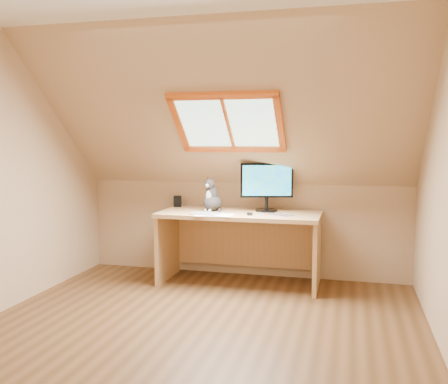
% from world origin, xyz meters
% --- Properties ---
extents(ground, '(3.50, 3.50, 0.00)m').
position_xyz_m(ground, '(0.00, 0.00, 0.00)').
color(ground, brown).
rests_on(ground, ground).
extents(room_shell, '(3.52, 3.52, 2.41)m').
position_xyz_m(room_shell, '(0.00, -0.09, 1.43)').
color(room_shell, tan).
rests_on(room_shell, ground).
extents(desk, '(1.62, 0.71, 0.74)m').
position_xyz_m(desk, '(0.03, 1.45, 0.51)').
color(desk, tan).
rests_on(desk, ground).
extents(monitor, '(0.53, 0.23, 0.49)m').
position_xyz_m(monitor, '(0.29, 1.51, 1.02)').
color(monitor, black).
rests_on(monitor, desk).
extents(cat, '(0.25, 0.28, 0.36)m').
position_xyz_m(cat, '(-0.27, 1.42, 0.86)').
color(cat, '#383432').
rests_on(cat, desk).
extents(desk_speaker, '(0.10, 0.10, 0.12)m').
position_xyz_m(desk_speaker, '(-0.72, 1.63, 0.80)').
color(desk_speaker, black).
rests_on(desk_speaker, desk).
extents(graphics_tablet, '(0.30, 0.24, 0.01)m').
position_xyz_m(graphics_tablet, '(-0.26, 1.17, 0.74)').
color(graphics_tablet, '#B2B2B7').
rests_on(graphics_tablet, desk).
extents(mouse, '(0.09, 0.12, 0.03)m').
position_xyz_m(mouse, '(0.18, 1.18, 0.75)').
color(mouse, black).
rests_on(mouse, desk).
extents(papers, '(0.33, 0.27, 0.00)m').
position_xyz_m(papers, '(-0.14, 1.12, 0.74)').
color(papers, white).
rests_on(papers, desk).
extents(cables, '(0.51, 0.26, 0.01)m').
position_xyz_m(cables, '(0.37, 1.26, 0.74)').
color(cables, silver).
rests_on(cables, desk).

